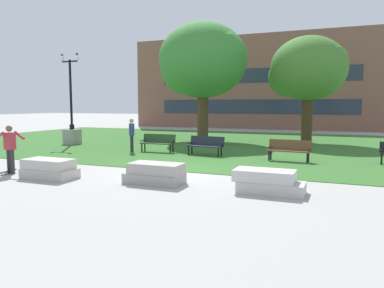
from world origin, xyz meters
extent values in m
plane|color=#A3A09B|center=(0.00, 0.00, 0.00)|extent=(140.00, 140.00, 0.00)
cube|color=#336628|center=(0.00, 10.00, 0.01)|extent=(40.00, 20.00, 0.02)
cube|color=#B2ADA3|center=(-3.30, -2.70, 0.16)|extent=(1.80, 0.90, 0.32)
cube|color=#BBB6AB|center=(-3.34, -2.70, 0.48)|extent=(1.66, 0.83, 0.32)
cube|color=#9E9991|center=(0.29, -2.10, 0.16)|extent=(1.80, 0.90, 0.32)
cube|color=#A6A098|center=(0.36, -2.10, 0.48)|extent=(1.66, 0.83, 0.32)
cube|color=#BCB7B2|center=(3.88, -2.01, 0.16)|extent=(1.80, 0.90, 0.32)
cube|color=beige|center=(3.68, -2.01, 0.48)|extent=(1.66, 0.83, 0.32)
cylinder|color=#28282D|center=(-5.06, -2.60, 0.43)|extent=(0.15, 0.15, 0.86)
cylinder|color=#28282D|center=(-5.26, -2.56, 0.43)|extent=(0.15, 0.15, 0.86)
cube|color=maroon|center=(-5.16, -2.58, 1.16)|extent=(0.44, 0.32, 0.60)
cylinder|color=maroon|center=(-4.91, -2.37, 1.36)|extent=(0.56, 0.21, 0.30)
sphere|color=brown|center=(-5.16, -2.58, 1.60)|extent=(0.22, 0.22, 0.22)
cube|color=black|center=(-5.24, -2.86, 0.09)|extent=(0.21, 0.80, 0.02)
cube|color=black|center=(-5.24, -2.41, 0.11)|extent=(0.20, 0.12, 0.06)
cylinder|color=silver|center=(-5.12, -3.08, 0.03)|extent=(0.03, 0.06, 0.06)
cylinder|color=silver|center=(-5.13, -2.64, 0.03)|extent=(0.03, 0.06, 0.06)
cylinder|color=silver|center=(-5.35, -2.64, 0.03)|extent=(0.03, 0.06, 0.06)
cube|color=black|center=(7.09, 4.59, 0.58)|extent=(0.09, 0.40, 0.04)
cylinder|color=black|center=(7.12, 4.43, 0.23)|extent=(0.07, 0.07, 0.41)
cylinder|color=black|center=(7.14, 4.75, 0.23)|extent=(0.07, 0.07, 0.41)
cube|color=#1E232D|center=(-0.42, 4.32, 0.46)|extent=(1.84, 0.69, 0.05)
cube|color=#1E232D|center=(-0.39, 4.56, 0.69)|extent=(1.80, 0.38, 0.46)
cube|color=black|center=(-1.25, 4.44, 0.58)|extent=(0.12, 0.40, 0.04)
cube|color=black|center=(0.41, 4.20, 0.58)|extent=(0.12, 0.40, 0.04)
cylinder|color=black|center=(-1.24, 4.27, 0.23)|extent=(0.07, 0.07, 0.41)
cylinder|color=black|center=(0.35, 4.04, 0.23)|extent=(0.07, 0.07, 0.41)
cylinder|color=black|center=(-1.19, 4.59, 0.23)|extent=(0.07, 0.07, 0.41)
cylinder|color=black|center=(0.39, 4.36, 0.23)|extent=(0.07, 0.07, 0.41)
cube|color=brown|center=(3.53, 3.94, 0.46)|extent=(1.83, 0.56, 0.05)
cube|color=brown|center=(3.54, 4.19, 0.69)|extent=(1.80, 0.25, 0.46)
cube|color=black|center=(2.69, 4.00, 0.58)|extent=(0.09, 0.40, 0.04)
cube|color=black|center=(4.36, 3.88, 0.58)|extent=(0.09, 0.40, 0.04)
cylinder|color=black|center=(2.72, 3.83, 0.23)|extent=(0.07, 0.07, 0.41)
cylinder|color=black|center=(4.31, 3.73, 0.23)|extent=(0.07, 0.07, 0.41)
cylinder|color=black|center=(2.74, 4.15, 0.23)|extent=(0.07, 0.07, 0.41)
cylinder|color=black|center=(4.34, 4.04, 0.23)|extent=(0.07, 0.07, 0.41)
cube|color=#284723|center=(-3.09, 4.57, 0.46)|extent=(1.80, 0.46, 0.05)
cube|color=#284723|center=(-3.09, 4.82, 0.69)|extent=(1.80, 0.14, 0.46)
cube|color=black|center=(-3.93, 4.57, 0.58)|extent=(0.06, 0.40, 0.04)
cube|color=black|center=(-2.25, 4.58, 0.58)|extent=(0.06, 0.40, 0.04)
cylinder|color=black|center=(-3.89, 4.41, 0.23)|extent=(0.07, 0.07, 0.41)
cylinder|color=black|center=(-2.29, 4.42, 0.23)|extent=(0.07, 0.07, 0.41)
cylinder|color=black|center=(-3.89, 4.73, 0.23)|extent=(0.07, 0.07, 0.41)
cylinder|color=black|center=(-2.29, 4.74, 0.23)|extent=(0.07, 0.07, 0.41)
cube|color=gray|center=(-9.66, 6.03, 0.47)|extent=(0.80, 0.80, 0.90)
cylinder|color=black|center=(-9.66, 6.03, 1.07)|extent=(0.28, 0.28, 0.30)
cylinder|color=black|center=(-9.66, 6.03, 3.00)|extent=(0.14, 0.14, 4.16)
cube|color=black|center=(-9.66, 6.03, 4.98)|extent=(1.10, 0.08, 0.08)
ellipsoid|color=white|center=(-10.21, 6.03, 5.22)|extent=(0.22, 0.22, 0.36)
cone|color=black|center=(-10.21, 6.03, 5.42)|extent=(0.20, 0.20, 0.13)
ellipsoid|color=white|center=(-9.11, 6.03, 5.22)|extent=(0.22, 0.22, 0.36)
cone|color=black|center=(-9.11, 6.03, 5.42)|extent=(0.20, 0.20, 0.13)
cylinder|color=#42301E|center=(3.47, 12.34, 1.69)|extent=(0.67, 0.67, 3.35)
ellipsoid|color=#42752D|center=(3.47, 12.34, 4.66)|extent=(4.68, 4.68, 3.98)
sphere|color=#42752D|center=(2.19, 12.81, 4.19)|extent=(2.57, 2.57, 2.57)
sphere|color=#42752D|center=(4.64, 11.88, 4.89)|extent=(2.34, 2.34, 2.34)
cylinder|color=#4C3823|center=(-3.03, 11.00, 1.86)|extent=(0.73, 0.73, 3.69)
ellipsoid|color=#387F33|center=(-3.03, 11.00, 5.29)|extent=(5.75, 5.75, 4.88)
sphere|color=#387F33|center=(-4.61, 11.57, 4.72)|extent=(3.16, 3.16, 3.16)
sphere|color=#387F33|center=(-1.59, 10.43, 5.58)|extent=(2.87, 2.87, 2.87)
cylinder|color=#28282D|center=(-4.35, 4.19, 0.45)|extent=(0.15, 0.15, 0.86)
cylinder|color=#28282D|center=(-4.23, 4.02, 0.45)|extent=(0.15, 0.15, 0.86)
cube|color=#334784|center=(-4.29, 4.11, 1.18)|extent=(0.43, 0.46, 0.60)
cylinder|color=#334784|center=(-4.44, 4.32, 1.20)|extent=(0.15, 0.15, 0.55)
cylinder|color=#334784|center=(-4.14, 3.89, 1.20)|extent=(0.15, 0.15, 0.55)
sphere|color=tan|center=(-4.29, 4.11, 1.62)|extent=(0.22, 0.22, 0.22)
cube|color=brown|center=(-2.66, 24.50, 4.59)|extent=(25.80, 1.00, 9.18)
cube|color=#232D3D|center=(-2.66, 23.98, 2.20)|extent=(19.35, 0.03, 1.40)
cube|color=#232D3D|center=(-2.66, 23.98, 5.20)|extent=(19.35, 0.03, 1.40)
camera|label=1|loc=(5.68, -12.21, 2.45)|focal=35.00mm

